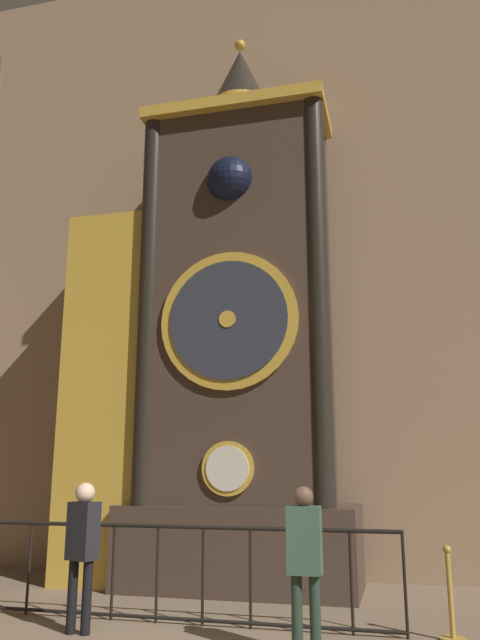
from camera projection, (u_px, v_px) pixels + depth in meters
cathedral_back_wall at (260, 235)px, 12.06m from camera, size 24.00×0.32×12.40m
clock_tower at (212, 340)px, 10.41m from camera, size 4.78×1.83×9.58m
railing_fence at (180, 568)px, 7.54m from camera, size 5.31×0.05×1.13m
visitor_near at (83, 540)px, 7.18m from camera, size 0.39×0.32×1.64m
visitor_far at (305, 553)px, 6.25m from camera, size 0.34×0.22×1.63m
stanchion_post at (451, 610)px, 6.73m from camera, size 0.28×0.28×0.98m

